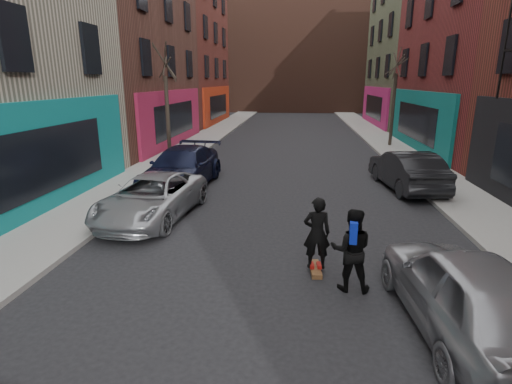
% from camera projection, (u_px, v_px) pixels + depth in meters
% --- Properties ---
extents(sidewalk_left, '(2.50, 84.00, 0.13)m').
position_uv_depth(sidewalk_left, '(216.00, 132.00, 32.29)').
color(sidewalk_left, gray).
rests_on(sidewalk_left, ground).
extents(sidewalk_right, '(2.50, 84.00, 0.13)m').
position_uv_depth(sidewalk_right, '(373.00, 134.00, 31.04)').
color(sidewalk_right, gray).
rests_on(sidewalk_right, ground).
extents(building_far, '(40.00, 10.00, 14.00)m').
position_uv_depth(building_far, '(297.00, 58.00, 54.69)').
color(building_far, '#47281E').
rests_on(building_far, ground).
extents(tree_left_far, '(2.00, 2.00, 6.50)m').
position_uv_depth(tree_left_far, '(166.00, 95.00, 19.90)').
color(tree_left_far, black).
rests_on(tree_left_far, sidewalk_left).
extents(tree_right_far, '(2.00, 2.00, 6.80)m').
position_uv_depth(tree_right_far, '(395.00, 90.00, 24.36)').
color(tree_right_far, black).
rests_on(tree_right_far, sidewalk_right).
extents(parked_left_far, '(2.62, 4.90, 1.31)m').
position_uv_depth(parked_left_far, '(152.00, 197.00, 12.12)').
color(parked_left_far, '#92959A').
rests_on(parked_left_far, ground).
extents(parked_left_end, '(2.49, 5.44, 1.54)m').
position_uv_depth(parked_left_end, '(182.00, 168.00, 15.63)').
color(parked_left_end, black).
rests_on(parked_left_end, ground).
extents(parked_right_far, '(2.13, 4.56, 1.51)m').
position_uv_depth(parked_right_far, '(467.00, 292.00, 6.49)').
color(parked_right_far, gray).
rests_on(parked_right_far, ground).
extents(parked_right_end, '(2.17, 4.72, 1.50)m').
position_uv_depth(parked_right_end, '(407.00, 170.00, 15.37)').
color(parked_right_end, black).
rests_on(parked_right_end, ground).
extents(skateboard, '(0.27, 0.81, 0.10)m').
position_uv_depth(skateboard, '(315.00, 269.00, 8.84)').
color(skateboard, brown).
rests_on(skateboard, ground).
extents(skateboarder, '(0.61, 0.42, 1.61)m').
position_uv_depth(skateboarder, '(317.00, 233.00, 8.61)').
color(skateboarder, black).
rests_on(skateboarder, skateboard).
extents(pedestrian, '(0.87, 0.70, 1.70)m').
position_uv_depth(pedestrian, '(351.00, 250.00, 7.88)').
color(pedestrian, black).
rests_on(pedestrian, ground).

